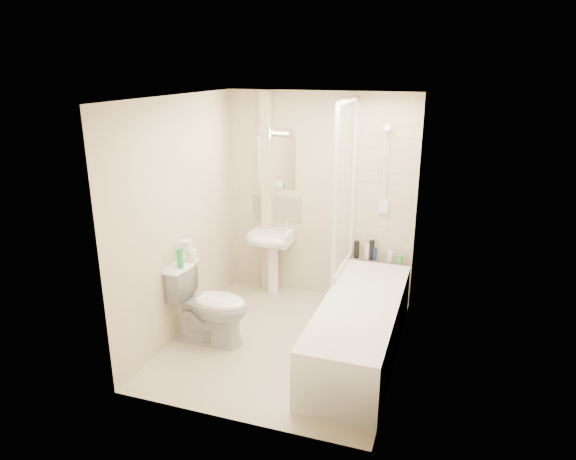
% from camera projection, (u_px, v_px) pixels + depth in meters
% --- Properties ---
extents(floor, '(2.50, 2.50, 0.00)m').
position_uv_depth(floor, '(284.00, 342.00, 5.17)').
color(floor, beige).
rests_on(floor, ground).
extents(wall_back, '(2.20, 0.02, 2.40)m').
position_uv_depth(wall_back, '(319.00, 198.00, 5.93)').
color(wall_back, beige).
rests_on(wall_back, ground).
extents(wall_left, '(0.02, 2.50, 2.40)m').
position_uv_depth(wall_left, '(180.00, 218.00, 5.14)').
color(wall_left, beige).
rests_on(wall_left, ground).
extents(wall_right, '(0.02, 2.50, 2.40)m').
position_uv_depth(wall_right, '(403.00, 242.00, 4.47)').
color(wall_right, beige).
rests_on(wall_right, ground).
extents(ceiling, '(2.20, 2.50, 0.02)m').
position_uv_depth(ceiling, '(284.00, 97.00, 4.43)').
color(ceiling, white).
rests_on(ceiling, wall_back).
extents(tile_back, '(0.70, 0.01, 1.75)m').
position_uv_depth(tile_back, '(385.00, 183.00, 5.62)').
color(tile_back, beige).
rests_on(tile_back, wall_back).
extents(tile_right, '(0.01, 2.10, 1.75)m').
position_uv_depth(tile_right, '(404.00, 216.00, 4.43)').
color(tile_right, beige).
rests_on(tile_right, wall_right).
extents(pipe_boxing, '(0.12, 0.12, 2.40)m').
position_uv_depth(pipe_boxing, '(267.00, 195.00, 6.06)').
color(pipe_boxing, beige).
rests_on(pipe_boxing, ground).
extents(splashback, '(0.60, 0.02, 0.30)m').
position_uv_depth(splashback, '(277.00, 208.00, 6.13)').
color(splashback, beige).
rests_on(splashback, wall_back).
extents(mirror, '(0.46, 0.01, 0.60)m').
position_uv_depth(mirror, '(276.00, 163.00, 5.96)').
color(mirror, white).
rests_on(mirror, wall_back).
extents(strip_light, '(0.42, 0.07, 0.07)m').
position_uv_depth(strip_light, '(276.00, 131.00, 5.82)').
color(strip_light, silver).
rests_on(strip_light, wall_back).
extents(bathtub, '(0.70, 2.10, 0.55)m').
position_uv_depth(bathtub, '(360.00, 327.00, 4.88)').
color(bathtub, white).
rests_on(bathtub, ground).
extents(shower_screen, '(0.04, 0.92, 1.80)m').
position_uv_depth(shower_screen, '(345.00, 188.00, 5.32)').
color(shower_screen, white).
rests_on(shower_screen, bathtub).
extents(shower_fixture, '(0.10, 0.16, 0.99)m').
position_uv_depth(shower_fixture, '(385.00, 173.00, 5.54)').
color(shower_fixture, white).
rests_on(shower_fixture, wall_back).
extents(pedestal_sink, '(0.47, 0.45, 0.91)m').
position_uv_depth(pedestal_sink, '(271.00, 245.00, 6.05)').
color(pedestal_sink, white).
rests_on(pedestal_sink, ground).
extents(bottle_black_a, '(0.06, 0.06, 0.20)m').
position_uv_depth(bottle_black_a, '(357.00, 249.00, 5.87)').
color(bottle_black_a, black).
rests_on(bottle_black_a, bathtub).
extents(bottle_white_a, '(0.06, 0.06, 0.17)m').
position_uv_depth(bottle_white_a, '(367.00, 252.00, 5.84)').
color(bottle_white_a, silver).
rests_on(bottle_white_a, bathtub).
extents(bottle_black_b, '(0.06, 0.06, 0.23)m').
position_uv_depth(bottle_black_b, '(372.00, 250.00, 5.81)').
color(bottle_black_b, black).
rests_on(bottle_black_b, bathtub).
extents(bottle_blue, '(0.05, 0.05, 0.14)m').
position_uv_depth(bottle_blue, '(375.00, 254.00, 5.82)').
color(bottle_blue, navy).
rests_on(bottle_blue, bathtub).
extents(bottle_white_b, '(0.06, 0.06, 0.12)m').
position_uv_depth(bottle_white_b, '(390.00, 256.00, 5.77)').
color(bottle_white_b, silver).
rests_on(bottle_white_b, bathtub).
extents(bottle_green, '(0.06, 0.06, 0.09)m').
position_uv_depth(bottle_green, '(400.00, 259.00, 5.74)').
color(bottle_green, green).
rests_on(bottle_green, bathtub).
extents(toilet, '(0.46, 0.79, 0.80)m').
position_uv_depth(toilet, '(210.00, 304.00, 5.09)').
color(toilet, white).
rests_on(toilet, ground).
extents(toilet_roll_lower, '(0.10, 0.10, 0.11)m').
position_uv_depth(toilet_roll_lower, '(191.00, 255.00, 5.11)').
color(toilet_roll_lower, white).
rests_on(toilet_roll_lower, toilet).
extents(toilet_roll_upper, '(0.12, 0.12, 0.11)m').
position_uv_depth(toilet_roll_upper, '(186.00, 245.00, 5.06)').
color(toilet_roll_upper, white).
rests_on(toilet_roll_upper, toilet_roll_lower).
extents(green_bottle, '(0.06, 0.06, 0.19)m').
position_uv_depth(green_bottle, '(180.00, 258.00, 4.93)').
color(green_bottle, green).
rests_on(green_bottle, toilet).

